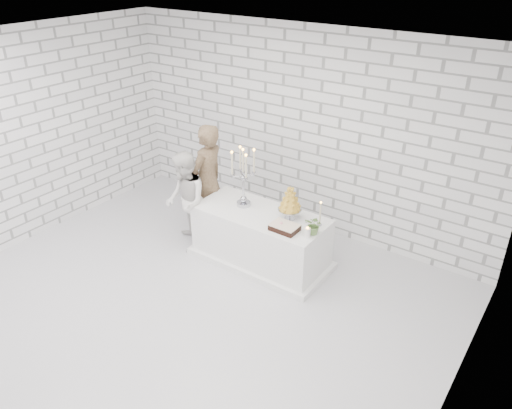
{
  "coord_description": "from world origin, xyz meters",
  "views": [
    {
      "loc": [
        3.45,
        -3.48,
        3.92
      ],
      "look_at": [
        0.31,
        0.94,
        1.05
      ],
      "focal_mm": 34.76,
      "sensor_mm": 36.0,
      "label": 1
    }
  ],
  "objects_px": {
    "groom": "(208,182)",
    "cake_table": "(261,237)",
    "croquembouche": "(290,203)",
    "bride": "(185,202)",
    "candelabra": "(243,178)"
  },
  "relations": [
    {
      "from": "groom",
      "to": "croquembouche",
      "type": "distance_m",
      "value": 1.45
    },
    {
      "from": "groom",
      "to": "candelabra",
      "type": "relative_size",
      "value": 2.06
    },
    {
      "from": "groom",
      "to": "candelabra",
      "type": "distance_m",
      "value": 0.8
    },
    {
      "from": "groom",
      "to": "bride",
      "type": "bearing_deg",
      "value": -4.8
    },
    {
      "from": "cake_table",
      "to": "candelabra",
      "type": "distance_m",
      "value": 0.85
    },
    {
      "from": "candelabra",
      "to": "croquembouche",
      "type": "distance_m",
      "value": 0.73
    },
    {
      "from": "croquembouche",
      "to": "groom",
      "type": "bearing_deg",
      "value": 176.94
    },
    {
      "from": "croquembouche",
      "to": "bride",
      "type": "bearing_deg",
      "value": -165.75
    },
    {
      "from": "croquembouche",
      "to": "candelabra",
      "type": "bearing_deg",
      "value": -176.81
    },
    {
      "from": "candelabra",
      "to": "bride",
      "type": "bearing_deg",
      "value": -156.35
    },
    {
      "from": "cake_table",
      "to": "bride",
      "type": "xyz_separation_m",
      "value": [
        -1.08,
        -0.29,
        0.35
      ]
    },
    {
      "from": "cake_table",
      "to": "groom",
      "type": "height_order",
      "value": "groom"
    },
    {
      "from": "groom",
      "to": "cake_table",
      "type": "bearing_deg",
      "value": 80.43
    },
    {
      "from": "cake_table",
      "to": "groom",
      "type": "bearing_deg",
      "value": 171.31
    },
    {
      "from": "cake_table",
      "to": "groom",
      "type": "relative_size",
      "value": 1.04
    }
  ]
}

